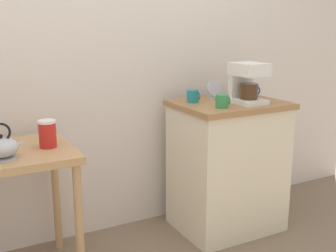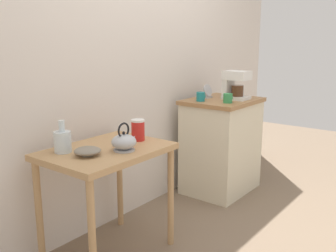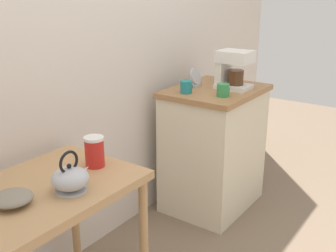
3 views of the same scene
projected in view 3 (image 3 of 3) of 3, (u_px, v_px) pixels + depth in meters
name	position (u px, v px, depth m)	size (l,w,h in m)	color
back_wall	(99.00, 15.00, 2.40)	(4.40, 0.10, 2.80)	silver
wooden_table	(47.00, 208.00, 1.82)	(0.80, 0.57, 0.75)	tan
kitchen_counter	(213.00, 148.00, 3.01)	(0.70, 0.55, 0.89)	beige
bowl_stoneware	(12.00, 198.00, 1.63)	(0.16, 0.16, 0.05)	gray
teakettle	(71.00, 178.00, 1.73)	(0.19, 0.16, 0.18)	#B2B5BA
canister_enamel	(95.00, 152.00, 1.96)	(0.09, 0.09, 0.15)	red
coffee_maker	(232.00, 68.00, 2.83)	(0.18, 0.22, 0.26)	white
mug_dark_teal	(186.00, 87.00, 2.74)	(0.08, 0.08, 0.08)	teal
mug_tall_green	(223.00, 90.00, 2.66)	(0.09, 0.08, 0.08)	#338C4C
mug_blue	(224.00, 75.00, 3.09)	(0.08, 0.07, 0.09)	#2D4CAD
table_clock	(196.00, 78.00, 2.92)	(0.12, 0.06, 0.13)	#B2B5BA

